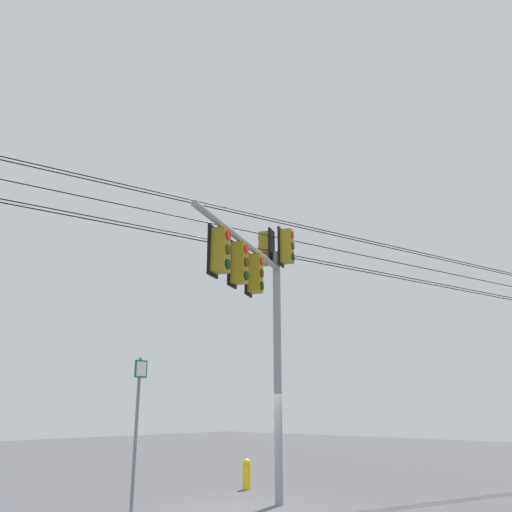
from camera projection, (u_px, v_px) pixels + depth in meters
The scene contains 5 objects.
ground_plane at pixel (241, 509), 11.70m from camera, with size 60.00×60.00×0.00m, color #47474C.
signal_mast_assembly at pixel (261, 289), 12.45m from camera, with size 2.28×4.77×6.80m.
route_sign_primary at pixel (137, 423), 10.62m from camera, with size 0.10×0.30×3.18m.
fire_hydrant at pixel (247, 474), 14.58m from camera, with size 0.28×0.27×0.81m.
overhead_wire_span at pixel (323, 247), 14.74m from camera, with size 10.69×32.77×1.69m.
Camera 1 is at (8.78, -9.35, 2.14)m, focal length 36.67 mm.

